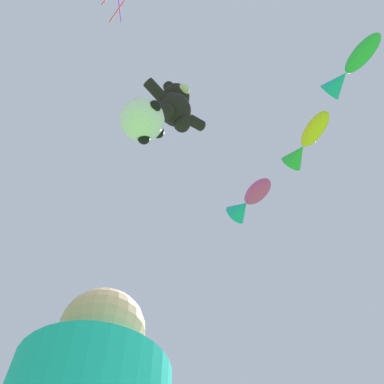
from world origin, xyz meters
name	(u,v)px	position (x,y,z in m)	size (l,w,h in m)	color
teddy_bear_kite	(176,105)	(1.16, 3.73, 11.44)	(1.99, 0.88, 2.02)	black
soccer_ball_kite	(142,120)	(0.39, 3.87, 9.66)	(1.11, 1.10, 1.02)	white
fish_kite_magenta	(249,200)	(4.68, 4.49, 11.21)	(0.77, 1.63, 0.68)	#E53F9E
fish_kite_goldfin	(306,142)	(4.44, 2.12, 11.21)	(1.02, 1.83, 0.61)	yellow
fish_kite_emerald	(350,68)	(3.68, 0.08, 11.23)	(0.78, 1.78, 0.57)	green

